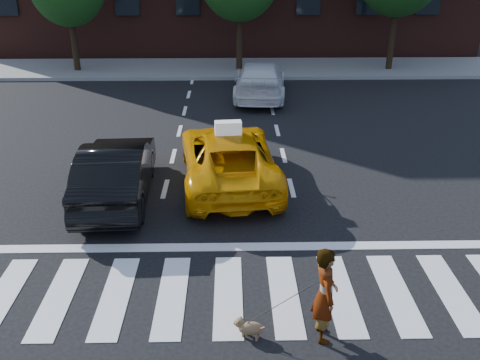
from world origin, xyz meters
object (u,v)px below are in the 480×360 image
object	(u,v)px
woman	(325,294)
white_suv	(260,80)
taxi	(228,157)
black_sedan	(116,171)
dog	(248,327)

from	to	relation	value
woman	white_suv	bearing A→B (deg)	-0.70
white_suv	woman	xyz separation A→B (m)	(0.26, -13.90, 0.12)
white_suv	woman	bearing A→B (deg)	95.70
taxi	white_suv	xyz separation A→B (m)	(1.23, 7.97, -0.01)
taxi	white_suv	bearing A→B (deg)	-104.14
black_sedan	woman	bearing A→B (deg)	126.85
black_sedan	dog	size ratio (longest dim) A/B	8.24
taxi	black_sedan	size ratio (longest dim) A/B	1.15
black_sedan	white_suv	distance (m)	9.69
black_sedan	woman	size ratio (longest dim) A/B	2.66
black_sedan	dog	bearing A→B (deg)	118.04
taxi	dog	size ratio (longest dim) A/B	9.51
white_suv	dog	world-z (taller)	white_suv
taxi	woman	world-z (taller)	woman
taxi	woman	xyz separation A→B (m)	(1.49, -5.92, 0.12)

